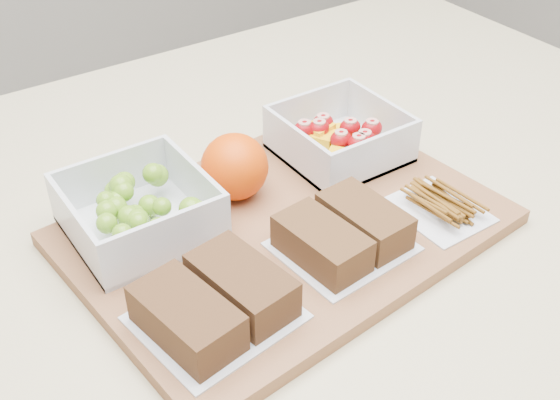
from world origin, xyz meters
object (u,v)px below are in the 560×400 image
Objects in this scene: orange at (235,167)px; sandwich_bag_center at (343,233)px; grape_container at (140,209)px; pretzel_bag at (439,203)px; fruit_container at (340,139)px; cutting_board at (285,228)px; sandwich_bag_left at (215,302)px.

orange is 0.14m from sandwich_bag_center.
pretzel_bag is (0.27, -0.15, -0.01)m from grape_container.
fruit_container is 0.15m from pretzel_bag.
cutting_board is at bearing -150.60° from fruit_container.
grape_container is 1.36× the size of pretzel_bag.
cutting_board is 5.85× the size of orange.
sandwich_bag_left is (-0.13, -0.08, 0.03)m from cutting_board.
orange reaches higher than fruit_container.
grape_container is 0.94× the size of sandwich_bag_left.
sandwich_bag_left reaches higher than pretzel_bag.
sandwich_bag_left is at bearing -126.78° from orange.
orange reaches higher than grape_container.
fruit_container is at bearing -0.55° from grape_container.
cutting_board is at bearing -29.87° from grape_container.
grape_container is at bearing 137.34° from sandwich_bag_center.
grape_container reaches higher than sandwich_bag_center.
sandwich_bag_left reaches higher than cutting_board.
sandwich_bag_center is 0.12m from pretzel_bag.
grape_container is at bearing 89.62° from sandwich_bag_left.
pretzel_bag is (0.14, -0.08, 0.02)m from cutting_board.
sandwich_bag_left is at bearing -175.09° from sandwich_bag_center.
cutting_board is at bearing 31.44° from sandwich_bag_left.
pretzel_bag is (0.02, -0.15, -0.01)m from fruit_container.
sandwich_bag_center is at bearing 4.91° from sandwich_bag_left.
pretzel_bag is (0.12, -0.01, -0.01)m from sandwich_bag_center.
cutting_board is 3.14× the size of grape_container.
fruit_container is at bearing 53.05° from sandwich_bag_center.
pretzel_bag is at bearing -33.51° from cutting_board.
pretzel_bag is at bearing -42.50° from orange.
sandwich_bag_left is at bearing -149.56° from fruit_container.
fruit_container is (0.25, -0.00, -0.00)m from grape_container.
orange is at bearing 98.53° from cutting_board.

